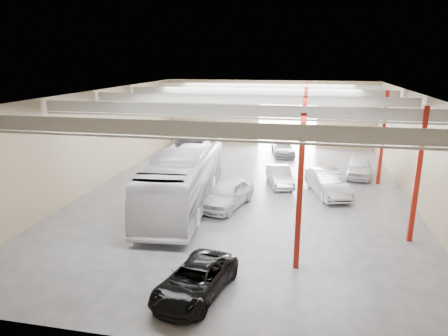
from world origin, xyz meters
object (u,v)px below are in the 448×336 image
(car_row_a, at_px, (228,194))
(car_row_b, at_px, (280,176))
(car_right_far, at_px, (359,167))
(coach_bus, at_px, (185,177))
(car_right_near, at_px, (328,183))
(black_sedan, at_px, (195,280))
(car_row_c, at_px, (283,148))

(car_row_a, relative_size, car_row_b, 1.17)
(car_row_a, bearing_deg, car_right_far, 58.79)
(car_row_b, relative_size, car_right_far, 0.93)
(coach_bus, height_order, car_right_near, coach_bus)
(black_sedan, distance_m, car_row_b, 15.37)
(coach_bus, height_order, black_sedan, coach_bus)
(car_row_c, distance_m, car_right_far, 8.94)
(black_sedan, height_order, car_row_a, car_row_a)
(coach_bus, bearing_deg, car_row_b, 38.67)
(car_row_a, height_order, car_row_c, car_row_a)
(coach_bus, xyz_separation_m, car_row_a, (2.76, 0.19, -1.00))
(car_row_c, bearing_deg, black_sedan, -105.97)
(car_row_a, relative_size, car_right_near, 0.97)
(car_row_a, relative_size, car_row_c, 1.06)
(black_sedan, bearing_deg, car_right_near, 79.36)
(coach_bus, distance_m, car_right_near, 9.93)
(coach_bus, height_order, car_row_c, coach_bus)
(coach_bus, relative_size, car_row_b, 3.12)
(car_row_a, bearing_deg, black_sedan, -71.80)
(black_sedan, xyz_separation_m, car_row_a, (-0.65, 10.00, 0.21))
(black_sedan, bearing_deg, car_row_a, 105.79)
(black_sedan, height_order, car_row_c, car_row_c)
(coach_bus, xyz_separation_m, car_row_c, (5.33, 15.19, -1.17))
(black_sedan, relative_size, car_row_b, 1.08)
(coach_bus, height_order, car_right_far, coach_bus)
(black_sedan, relative_size, car_row_c, 0.98)
(car_row_c, bearing_deg, car_right_far, -55.20)
(coach_bus, relative_size, black_sedan, 2.89)
(coach_bus, bearing_deg, car_right_far, 32.68)
(coach_bus, relative_size, car_row_c, 2.82)
(car_row_b, distance_m, car_right_far, 7.10)
(black_sedan, distance_m, car_right_near, 14.78)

